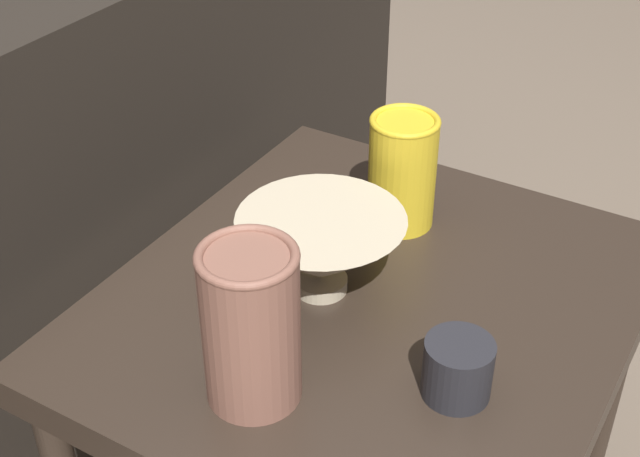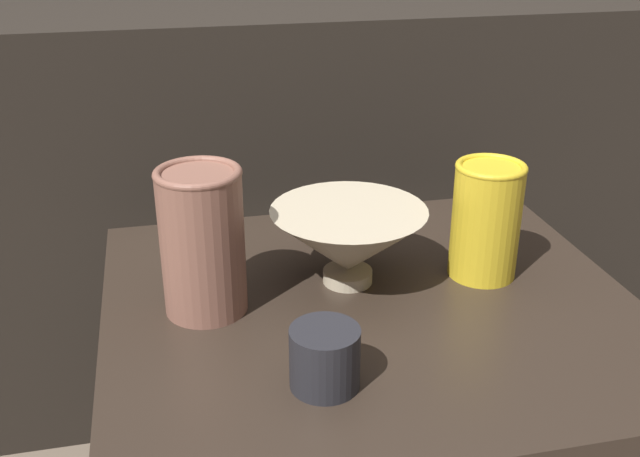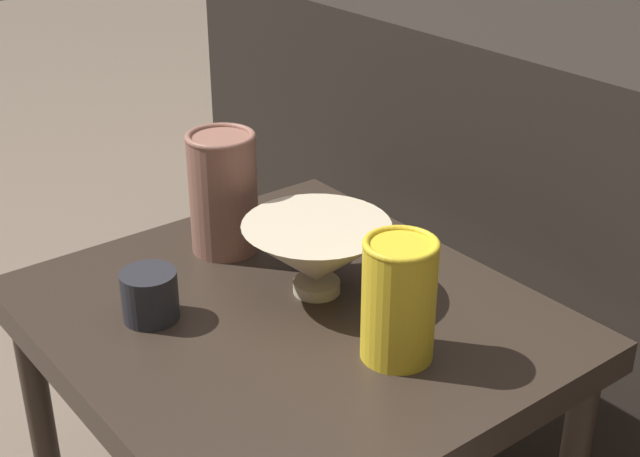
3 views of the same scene
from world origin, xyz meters
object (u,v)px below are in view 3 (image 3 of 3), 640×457
at_px(bowl, 317,254).
at_px(vase_textured_left, 223,191).
at_px(vase_colorful_right, 399,298).
at_px(cup, 150,295).

height_order(bowl, vase_textured_left, vase_textured_left).
xyz_separation_m(bowl, vase_textured_left, (-0.17, -0.03, 0.03)).
relative_size(bowl, vase_textured_left, 1.10).
height_order(vase_colorful_right, cup, vase_colorful_right).
xyz_separation_m(bowl, vase_colorful_right, (0.16, -0.02, 0.02)).
relative_size(vase_colorful_right, cup, 2.12).
relative_size(vase_textured_left, cup, 2.48).
bearing_deg(vase_textured_left, vase_colorful_right, 1.77).
xyz_separation_m(bowl, cup, (-0.07, -0.19, -0.02)).
distance_m(bowl, vase_colorful_right, 0.17).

